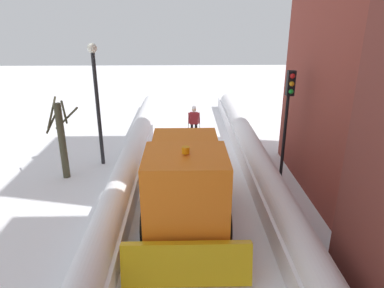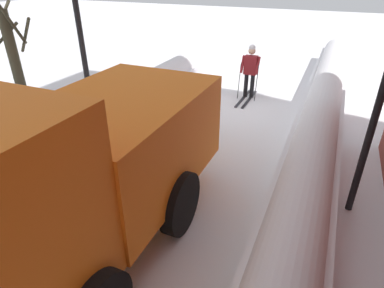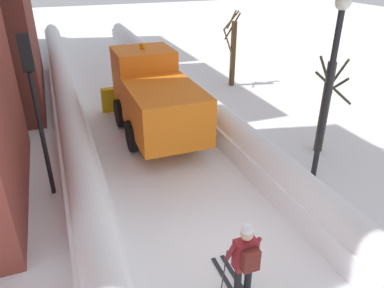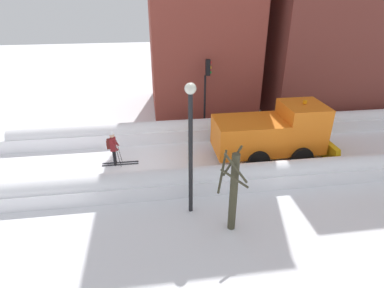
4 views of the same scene
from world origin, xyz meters
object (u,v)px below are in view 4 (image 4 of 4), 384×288
at_px(plow_truck, 274,132).
at_px(skier, 113,147).
at_px(bare_tree_near, 233,190).
at_px(traffic_light_pole, 207,83).
at_px(street_lamp, 191,136).

bearing_deg(plow_truck, skier, -93.58).
height_order(plow_truck, bare_tree_near, bare_tree_near).
relative_size(traffic_light_pole, street_lamp, 0.84).
bearing_deg(street_lamp, bare_tree_near, 47.80).
height_order(plow_truck, skier, plow_truck).
bearing_deg(skier, plow_truck, 86.42).
distance_m(skier, traffic_light_pole, 6.56).
distance_m(plow_truck, street_lamp, 6.27).
bearing_deg(bare_tree_near, street_lamp, -132.20).
bearing_deg(skier, street_lamp, 38.14).
distance_m(skier, street_lamp, 5.78).
bearing_deg(bare_tree_near, skier, -139.42).
xyz_separation_m(skier, bare_tree_near, (5.38, 4.61, 0.67)).
xyz_separation_m(street_lamp, bare_tree_near, (1.21, 1.33, -1.63)).
distance_m(plow_truck, bare_tree_near, 5.96).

